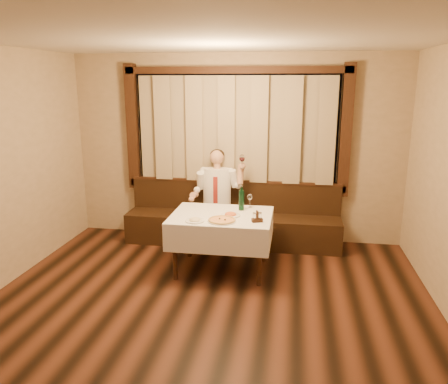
% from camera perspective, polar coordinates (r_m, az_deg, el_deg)
% --- Properties ---
extents(room, '(5.01, 6.01, 2.81)m').
position_cam_1_polar(room, '(4.66, -1.84, 3.16)').
color(room, black).
rests_on(room, ground).
extents(banquette, '(3.20, 0.61, 0.94)m').
position_cam_1_polar(banquette, '(6.64, 1.14, -4.03)').
color(banquette, black).
rests_on(banquette, ground).
extents(dining_table, '(1.27, 0.97, 0.76)m').
position_cam_1_polar(dining_table, '(5.57, -0.33, -3.99)').
color(dining_table, black).
rests_on(dining_table, ground).
extents(pizza, '(0.35, 0.35, 0.04)m').
position_cam_1_polar(pizza, '(5.26, -0.28, -3.71)').
color(pizza, white).
rests_on(pizza, dining_table).
extents(pasta_red, '(0.24, 0.24, 0.08)m').
position_cam_1_polar(pasta_red, '(5.48, 0.87, -2.79)').
color(pasta_red, white).
rests_on(pasta_red, dining_table).
extents(pasta_cream, '(0.23, 0.23, 0.08)m').
position_cam_1_polar(pasta_cream, '(5.27, -3.83, -3.52)').
color(pasta_cream, white).
rests_on(pasta_cream, dining_table).
extents(green_bottle, '(0.07, 0.07, 0.33)m').
position_cam_1_polar(green_bottle, '(5.69, 2.29, -1.02)').
color(green_bottle, '#0D3D20').
rests_on(green_bottle, dining_table).
extents(table_wine_glass, '(0.07, 0.07, 0.18)m').
position_cam_1_polar(table_wine_glass, '(5.82, 3.40, -0.74)').
color(table_wine_glass, white).
rests_on(table_wine_glass, dining_table).
extents(cruet_caddy, '(0.14, 0.11, 0.14)m').
position_cam_1_polar(cruet_caddy, '(5.25, 4.35, -3.40)').
color(cruet_caddy, black).
rests_on(cruet_caddy, dining_table).
extents(seated_man, '(0.79, 0.59, 1.43)m').
position_cam_1_polar(seated_man, '(6.44, -0.97, 0.19)').
color(seated_man, black).
rests_on(seated_man, ground).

